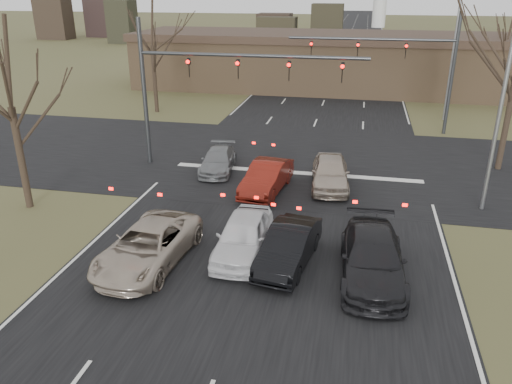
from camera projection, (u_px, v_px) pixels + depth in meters
ground at (240, 314)px, 15.57m from camera, size 360.00×360.00×0.00m
road_main at (341, 59)px, 69.81m from camera, size 14.00×300.00×0.02m
road_cross at (300, 161)px, 29.13m from camera, size 200.00×14.00×0.02m
building at (351, 62)px, 48.53m from camera, size 42.40×10.40×5.30m
mast_arm_near at (200, 76)px, 26.38m from camera, size 12.12×0.24×8.00m
mast_arm_far at (410, 58)px, 33.27m from camera, size 11.12×0.24×8.00m
streetlight_right_near at (500, 87)px, 20.80m from camera, size 2.34×0.25×10.00m
streetlight_right_far at (452, 44)px, 36.07m from camera, size 2.34×0.25×10.00m
tree_left_near at (3, 62)px, 20.67m from camera, size 5.10×5.10×8.50m
tree_left_far at (150, 16)px, 37.84m from camera, size 5.70×5.70×9.50m
tree_right_far at (511, 19)px, 41.70m from camera, size 5.40×5.40×9.00m
car_silver_suv at (148, 246)px, 18.16m from camera, size 2.86×5.48×1.47m
car_white_sedan at (243, 236)px, 18.81m from camera, size 1.86×4.53×1.54m
car_black_hatch at (289, 246)px, 18.16m from camera, size 2.09×4.50×1.43m
car_charcoal_sedan at (372, 258)px, 17.28m from camera, size 2.40×5.39×1.54m
car_grey_ahead at (218, 160)px, 27.45m from camera, size 2.16×4.32×1.21m
car_red_ahead at (267, 177)px, 24.61m from camera, size 2.13×4.68×1.49m
car_silver_ahead at (330, 172)px, 25.18m from camera, size 2.23×4.73×1.56m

